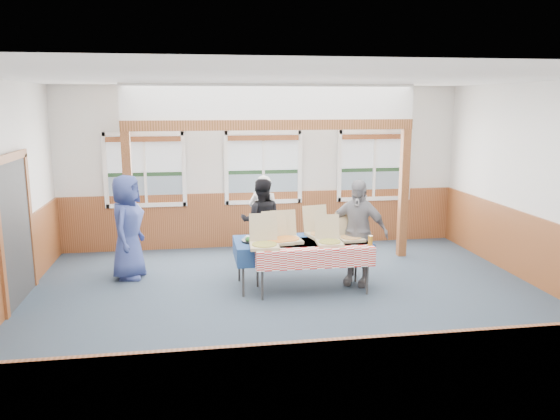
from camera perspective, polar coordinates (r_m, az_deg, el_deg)
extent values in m
plane|color=#283541|center=(7.95, 1.53, -10.07)|extent=(8.00, 8.00, 0.00)
plane|color=white|center=(7.41, 1.66, 13.64)|extent=(8.00, 8.00, 0.00)
plane|color=silver|center=(10.94, -1.79, 4.48)|extent=(8.00, 0.00, 8.00)
plane|color=silver|center=(4.22, 10.40, -6.77)|extent=(8.00, 0.00, 8.00)
plane|color=silver|center=(9.14, 27.10, 1.89)|extent=(0.00, 8.00, 8.00)
cube|color=brown|center=(11.09, -1.74, -0.93)|extent=(7.98, 0.05, 1.10)
cube|color=brown|center=(4.67, 9.81, -19.02)|extent=(7.98, 0.05, 1.10)
cube|color=brown|center=(9.33, 26.39, -4.48)|extent=(0.05, 6.98, 1.10)
cube|color=#353535|center=(8.78, -25.99, -2.01)|extent=(0.06, 1.30, 2.10)
cube|color=white|center=(10.94, -13.76, 0.51)|extent=(1.52, 0.05, 0.08)
cube|color=white|center=(10.78, -14.10, 7.73)|extent=(1.52, 0.05, 0.08)
cube|color=white|center=(10.93, -17.80, 3.94)|extent=(0.08, 0.05, 1.46)
cube|color=white|center=(10.80, -10.01, 4.23)|extent=(0.08, 0.05, 1.46)
cube|color=white|center=(10.84, -13.93, 4.09)|extent=(0.05, 0.05, 1.30)
cube|color=slate|center=(10.93, -13.81, 2.09)|extent=(1.40, 0.02, 0.52)
cube|color=#1B371D|center=(10.89, -13.89, 3.64)|extent=(1.40, 0.02, 0.08)
cube|color=#B2BBC0|center=(10.85, -13.99, 5.68)|extent=(1.40, 0.02, 0.70)
cube|color=brown|center=(10.76, -14.09, 7.19)|extent=(1.40, 0.07, 0.10)
cube|color=white|center=(10.99, -1.72, 0.87)|extent=(1.52, 0.05, 0.08)
cube|color=white|center=(10.82, -1.77, 8.08)|extent=(1.52, 0.05, 0.08)
cube|color=white|center=(10.82, -5.65, 4.35)|extent=(0.08, 0.05, 1.46)
cube|color=white|center=(11.00, 2.09, 4.52)|extent=(0.08, 0.05, 1.46)
cube|color=white|center=(10.88, -1.75, 4.45)|extent=(0.05, 0.05, 1.30)
cube|color=slate|center=(10.98, -1.76, 2.45)|extent=(1.40, 0.02, 0.52)
cube|color=#1B371D|center=(10.93, -1.77, 4.00)|extent=(1.40, 0.02, 0.08)
cube|color=#B2BBC0|center=(10.89, -1.78, 6.03)|extent=(1.40, 0.02, 0.70)
cube|color=brown|center=(10.81, -1.75, 7.54)|extent=(1.40, 0.07, 0.10)
cube|color=white|center=(11.50, 9.72, 1.18)|extent=(1.52, 0.05, 0.08)
cube|color=white|center=(11.35, 9.95, 8.06)|extent=(1.52, 0.05, 0.08)
cube|color=white|center=(11.19, 6.23, 4.57)|extent=(0.08, 0.05, 1.46)
cube|color=white|center=(11.66, 13.29, 4.61)|extent=(0.08, 0.05, 1.46)
cube|color=white|center=(11.40, 9.83, 4.60)|extent=(0.05, 0.05, 1.30)
cube|color=slate|center=(11.49, 9.70, 2.69)|extent=(1.40, 0.02, 0.52)
cube|color=#1B371D|center=(11.45, 9.75, 4.17)|extent=(1.40, 0.02, 0.08)
cube|color=#B2BBC0|center=(11.41, 9.82, 6.11)|extent=(1.40, 0.02, 0.70)
cube|color=brown|center=(11.33, 9.97, 7.55)|extent=(1.40, 0.07, 0.10)
cube|color=#5A3214|center=(9.79, -15.52, 0.90)|extent=(0.15, 0.15, 2.40)
cube|color=#5A3214|center=(10.47, 12.79, 1.68)|extent=(0.15, 0.15, 2.40)
cube|color=#5A3214|center=(9.69, -0.91, 8.89)|extent=(5.15, 0.18, 0.18)
cylinder|color=#353535|center=(8.24, -3.87, -6.63)|extent=(0.04, 0.04, 0.73)
cylinder|color=#353535|center=(8.94, -4.30, -5.20)|extent=(0.04, 0.04, 0.73)
cylinder|color=#353535|center=(8.61, 9.09, -5.94)|extent=(0.04, 0.04, 0.73)
cylinder|color=#353535|center=(9.28, 7.69, -4.63)|extent=(0.04, 0.04, 0.73)
cube|color=#353535|center=(8.61, 2.29, -3.25)|extent=(2.22, 1.60, 0.03)
cube|color=navy|center=(8.61, 2.29, -3.12)|extent=(2.30, 1.68, 0.01)
cube|color=navy|center=(8.22, 2.90, -4.88)|extent=(1.94, 0.85, 0.28)
cube|color=navy|center=(9.08, 1.72, -3.30)|extent=(1.94, 0.85, 0.28)
cylinder|color=#353535|center=(8.08, -1.87, -6.97)|extent=(0.04, 0.04, 0.73)
cylinder|color=#353535|center=(8.65, -2.37, -5.73)|extent=(0.04, 0.04, 0.73)
cylinder|color=#353535|center=(8.42, 9.13, -6.35)|extent=(0.04, 0.04, 0.73)
cylinder|color=#353535|center=(8.97, 7.95, -5.21)|extent=(0.04, 0.04, 0.73)
cube|color=#353535|center=(8.39, 3.33, -3.65)|extent=(1.84, 1.04, 0.03)
cube|color=red|center=(8.39, 3.33, -3.53)|extent=(1.91, 1.12, 0.01)
cube|color=red|center=(8.06, 3.91, -5.22)|extent=(1.76, 0.36, 0.28)
cube|color=red|center=(8.79, 2.78, -3.79)|extent=(1.76, 0.36, 0.28)
cube|color=tan|center=(8.39, -0.20, -3.31)|extent=(0.44, 0.44, 0.05)
cylinder|color=gold|center=(8.38, -0.20, -3.11)|extent=(0.38, 0.38, 0.01)
cube|color=tan|center=(8.57, -0.58, -1.46)|extent=(0.42, 0.13, 0.40)
cube|color=tan|center=(8.79, 4.38, -2.66)|extent=(0.51, 0.51, 0.05)
cylinder|color=#D2BA61|center=(8.78, 4.38, -2.46)|extent=(0.44, 0.44, 0.01)
cube|color=tan|center=(8.96, 3.69, -0.85)|extent=(0.44, 0.19, 0.42)
cube|color=tan|center=(8.12, -1.64, -3.80)|extent=(0.45, 0.45, 0.05)
cylinder|color=gold|center=(8.11, -1.64, -3.59)|extent=(0.39, 0.39, 0.01)
cube|color=tan|center=(8.31, -1.77, -1.80)|extent=(0.43, 0.13, 0.42)
cube|color=tan|center=(8.46, 0.80, -3.19)|extent=(0.45, 0.45, 0.05)
cylinder|color=gold|center=(8.45, 0.80, -3.00)|extent=(0.39, 0.39, 0.01)
cube|color=tan|center=(8.64, 0.36, -1.36)|extent=(0.42, 0.14, 0.40)
cube|color=tan|center=(8.32, 5.20, -3.49)|extent=(0.40, 0.40, 0.04)
cylinder|color=gold|center=(8.32, 5.20, -3.30)|extent=(0.35, 0.35, 0.01)
cube|color=tan|center=(8.49, 4.93, -1.74)|extent=(0.39, 0.11, 0.38)
cube|color=tan|center=(8.63, 7.42, -3.00)|extent=(0.39, 0.39, 0.04)
cylinder|color=#D2BA61|center=(8.63, 7.42, -2.83)|extent=(0.34, 0.34, 0.01)
cube|color=tan|center=(8.79, 6.96, -1.39)|extent=(0.37, 0.11, 0.36)
cylinder|color=black|center=(8.49, -2.69, -3.20)|extent=(0.40, 0.40, 0.03)
cylinder|color=silver|center=(8.49, -2.69, -3.03)|extent=(0.09, 0.09, 0.04)
sphere|color=#2F762D|center=(8.50, -1.95, -2.97)|extent=(0.09, 0.09, 0.09)
sphere|color=silver|center=(8.58, -2.29, -2.84)|extent=(0.09, 0.09, 0.09)
sphere|color=#2F762D|center=(8.59, -2.93, -2.83)|extent=(0.09, 0.09, 0.09)
sphere|color=silver|center=(8.52, -3.39, -2.95)|extent=(0.09, 0.09, 0.09)
sphere|color=#2F762D|center=(8.43, -3.33, -3.10)|extent=(0.09, 0.09, 0.09)
sphere|color=silver|center=(8.38, -2.78, -3.19)|extent=(0.09, 0.09, 0.09)
sphere|color=#2F762D|center=(8.41, -2.16, -3.13)|extent=(0.09, 0.09, 0.09)
cylinder|color=#A1701A|center=(8.35, 9.42, -3.16)|extent=(0.07, 0.07, 0.15)
imported|color=silver|center=(10.10, -1.69, -0.77)|extent=(0.67, 0.56, 1.57)
imported|color=black|center=(9.85, -1.98, -1.16)|extent=(0.83, 0.69, 1.55)
imported|color=navy|center=(9.31, -15.65, -1.72)|extent=(0.72, 0.94, 1.73)
imported|color=gray|center=(8.76, 8.03, -2.33)|extent=(1.07, 0.88, 1.70)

